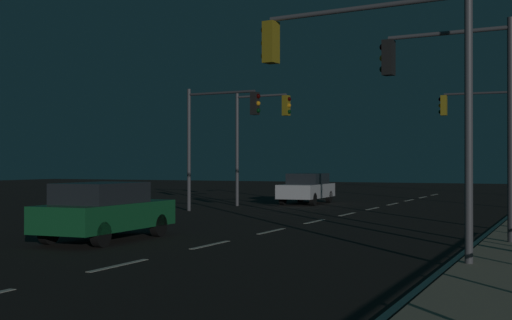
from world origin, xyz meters
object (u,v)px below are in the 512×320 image
(traffic_light_near_right, at_px, (219,124))
(traffic_light_mid_right, at_px, (489,122))
(traffic_light_overhead_east, at_px, (452,88))
(car, at_px, (105,210))
(car_oncoming, at_px, (307,188))
(traffic_light_far_right, at_px, (370,70))
(traffic_light_far_center, at_px, (259,126))

(traffic_light_near_right, xyz_separation_m, traffic_light_mid_right, (10.40, 7.22, 0.24))
(traffic_light_overhead_east, bearing_deg, traffic_light_mid_right, 92.58)
(car, xyz_separation_m, car_oncoming, (-1.07, 18.86, 0.00))
(traffic_light_far_right, bearing_deg, car_oncoming, 113.49)
(traffic_light_far_right, xyz_separation_m, traffic_light_far_center, (-9.95, 16.69, -0.17))
(car_oncoming, bearing_deg, traffic_light_overhead_east, -58.40)
(car, distance_m, car_oncoming, 18.89)
(traffic_light_near_right, bearing_deg, car_oncoming, 80.08)
(traffic_light_far_right, height_order, traffic_light_mid_right, traffic_light_far_right)
(traffic_light_far_right, distance_m, traffic_light_near_right, 16.13)
(traffic_light_mid_right, bearing_deg, car, -113.33)
(traffic_light_mid_right, bearing_deg, traffic_light_near_right, -145.22)
(car_oncoming, relative_size, traffic_light_overhead_east, 0.80)
(traffic_light_far_center, bearing_deg, traffic_light_overhead_east, -48.65)
(car_oncoming, relative_size, traffic_light_near_right, 0.83)
(car, distance_m, traffic_light_overhead_east, 9.75)
(car, bearing_deg, car_oncoming, 93.25)
(car_oncoming, bearing_deg, traffic_light_far_right, -66.51)
(car, bearing_deg, traffic_light_far_center, 98.41)
(traffic_light_far_center, height_order, traffic_light_mid_right, traffic_light_mid_right)
(traffic_light_mid_right, bearing_deg, car_oncoming, 178.37)
(car, distance_m, traffic_light_far_right, 8.41)
(traffic_light_overhead_east, bearing_deg, traffic_light_far_center, 131.35)
(traffic_light_mid_right, bearing_deg, traffic_light_overhead_east, -87.42)
(car_oncoming, xyz_separation_m, traffic_light_far_center, (-1.21, -3.41, 3.06))
(traffic_light_far_center, bearing_deg, traffic_light_far_right, -59.20)
(traffic_light_far_right, distance_m, traffic_light_mid_right, 19.85)
(traffic_light_overhead_east, distance_m, traffic_light_far_center, 16.67)
(traffic_light_far_right, distance_m, traffic_light_overhead_east, 4.31)
(car, bearing_deg, traffic_light_mid_right, 66.67)
(car_oncoming, xyz_separation_m, traffic_light_far_right, (8.74, -20.10, 3.24))
(traffic_light_overhead_east, bearing_deg, car, -161.42)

